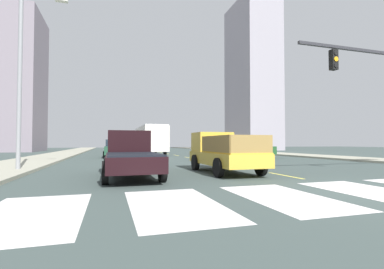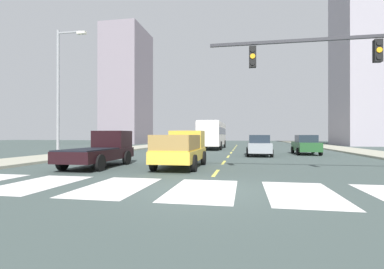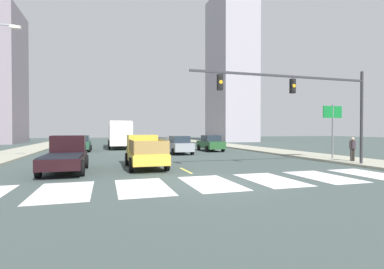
# 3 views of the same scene
# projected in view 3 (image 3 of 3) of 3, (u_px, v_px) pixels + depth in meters

# --- Properties ---
(ground_plane) EXTENTS (160.00, 160.00, 0.00)m
(ground_plane) POSITION_uv_depth(u_px,v_px,m) (211.00, 183.00, 12.36)
(ground_plane) COLOR #3C4947
(sidewalk_right) EXTENTS (3.92, 110.00, 0.15)m
(sidewalk_right) POSITION_uv_depth(u_px,v_px,m) (259.00, 149.00, 33.24)
(sidewalk_right) COLOR #A19F8B
(sidewalk_right) RESTS_ON ground
(sidewalk_left) EXTENTS (3.92, 110.00, 0.15)m
(sidewalk_left) POSITION_uv_depth(u_px,v_px,m) (9.00, 155.00, 25.95)
(sidewalk_left) COLOR #A19F8B
(sidewalk_left) RESTS_ON ground
(crosswalk_stripe_1) EXTENTS (2.03, 3.82, 0.01)m
(crosswalk_stripe_1) POSITION_uv_depth(u_px,v_px,m) (63.00, 191.00, 10.68)
(crosswalk_stripe_1) COLOR silver
(crosswalk_stripe_1) RESTS_ON ground
(crosswalk_stripe_2) EXTENTS (2.03, 3.82, 0.01)m
(crosswalk_stripe_2) POSITION_uv_depth(u_px,v_px,m) (142.00, 187.00, 11.52)
(crosswalk_stripe_2) COLOR silver
(crosswalk_stripe_2) RESTS_ON ground
(crosswalk_stripe_3) EXTENTS (2.03, 3.82, 0.01)m
(crosswalk_stripe_3) POSITION_uv_depth(u_px,v_px,m) (211.00, 183.00, 12.36)
(crosswalk_stripe_3) COLOR silver
(crosswalk_stripe_3) RESTS_ON ground
(crosswalk_stripe_4) EXTENTS (2.03, 3.82, 0.01)m
(crosswalk_stripe_4) POSITION_uv_depth(u_px,v_px,m) (270.00, 180.00, 13.20)
(crosswalk_stripe_4) COLOR silver
(crosswalk_stripe_4) RESTS_ON ground
(crosswalk_stripe_5) EXTENTS (2.03, 3.82, 0.01)m
(crosswalk_stripe_5) POSITION_uv_depth(u_px,v_px,m) (323.00, 177.00, 14.04)
(crosswalk_stripe_5) COLOR silver
(crosswalk_stripe_5) RESTS_ON ground
(crosswalk_stripe_6) EXTENTS (2.03, 3.82, 0.01)m
(crosswalk_stripe_6) POSITION_uv_depth(u_px,v_px,m) (370.00, 174.00, 14.88)
(crosswalk_stripe_6) COLOR silver
(crosswalk_stripe_6) RESTS_ON ground
(lane_dash_0) EXTENTS (0.16, 2.40, 0.01)m
(lane_dash_0) POSITION_uv_depth(u_px,v_px,m) (186.00, 171.00, 16.19)
(lane_dash_0) COLOR #E0D350
(lane_dash_0) RESTS_ON ground
(lane_dash_1) EXTENTS (0.16, 2.40, 0.01)m
(lane_dash_1) POSITION_uv_depth(u_px,v_px,m) (168.00, 161.00, 20.98)
(lane_dash_1) COLOR #E0D350
(lane_dash_1) RESTS_ON ground
(lane_dash_2) EXTENTS (0.16, 2.40, 0.01)m
(lane_dash_2) POSITION_uv_depth(u_px,v_px,m) (156.00, 155.00, 25.77)
(lane_dash_2) COLOR #E0D350
(lane_dash_2) RESTS_ON ground
(lane_dash_3) EXTENTS (0.16, 2.40, 0.01)m
(lane_dash_3) POSITION_uv_depth(u_px,v_px,m) (148.00, 152.00, 30.55)
(lane_dash_3) COLOR #E0D350
(lane_dash_3) RESTS_ON ground
(lane_dash_4) EXTENTS (0.16, 2.40, 0.01)m
(lane_dash_4) POSITION_uv_depth(u_px,v_px,m) (142.00, 149.00, 35.34)
(lane_dash_4) COLOR #E0D350
(lane_dash_4) RESTS_ON ground
(lane_dash_5) EXTENTS (0.16, 2.40, 0.01)m
(lane_dash_5) POSITION_uv_depth(u_px,v_px,m) (138.00, 146.00, 40.13)
(lane_dash_5) COLOR #E0D350
(lane_dash_5) RESTS_ON ground
(lane_dash_6) EXTENTS (0.16, 2.40, 0.01)m
(lane_dash_6) POSITION_uv_depth(u_px,v_px,m) (134.00, 145.00, 44.92)
(lane_dash_6) COLOR #E0D350
(lane_dash_6) RESTS_ON ground
(lane_dash_7) EXTENTS (0.16, 2.40, 0.01)m
(lane_dash_7) POSITION_uv_depth(u_px,v_px,m) (132.00, 143.00, 49.70)
(lane_dash_7) COLOR #E0D350
(lane_dash_7) RESTS_ON ground
(pickup_stakebed) EXTENTS (2.18, 5.20, 1.96)m
(pickup_stakebed) POSITION_uv_depth(u_px,v_px,m) (145.00, 152.00, 17.73)
(pickup_stakebed) COLOR gold
(pickup_stakebed) RESTS_ON ground
(pickup_dark) EXTENTS (2.18, 5.20, 1.96)m
(pickup_dark) POSITION_uv_depth(u_px,v_px,m) (66.00, 155.00, 15.90)
(pickup_dark) COLOR black
(pickup_dark) RESTS_ON ground
(city_bus) EXTENTS (2.72, 10.80, 3.32)m
(city_bus) POSITION_uv_depth(u_px,v_px,m) (119.00, 133.00, 36.95)
(city_bus) COLOR silver
(city_bus) RESTS_ON ground
(sedan_near_left) EXTENTS (2.02, 4.40, 1.72)m
(sedan_near_left) POSITION_uv_depth(u_px,v_px,m) (81.00, 143.00, 30.66)
(sedan_near_left) COLOR #224B35
(sedan_near_left) RESTS_ON ground
(sedan_mid) EXTENTS (2.02, 4.40, 1.72)m
(sedan_mid) POSITION_uv_depth(u_px,v_px,m) (211.00, 143.00, 31.32)
(sedan_mid) COLOR #235128
(sedan_mid) RESTS_ON ground
(sedan_near_right) EXTENTS (2.02, 4.40, 1.72)m
(sedan_near_right) POSITION_uv_depth(u_px,v_px,m) (179.00, 145.00, 27.59)
(sedan_near_right) COLOR gray
(sedan_near_right) RESTS_ON ground
(traffic_signal_gantry) EXTENTS (11.50, 0.27, 6.00)m
(traffic_signal_gantry) POSITION_uv_depth(u_px,v_px,m) (311.00, 96.00, 17.20)
(traffic_signal_gantry) COLOR #2D2D33
(traffic_signal_gantry) RESTS_ON ground
(direction_sign_green) EXTENTS (1.70, 0.12, 4.20)m
(direction_sign_green) POSITION_uv_depth(u_px,v_px,m) (333.00, 120.00, 21.77)
(direction_sign_green) COLOR slate
(direction_sign_green) RESTS_ON ground
(pedestrian_waiting) EXTENTS (0.53, 0.34, 1.64)m
(pedestrian_waiting) POSITION_uv_depth(u_px,v_px,m) (353.00, 147.00, 19.76)
(pedestrian_waiting) COLOR #2C2724
(pedestrian_waiting) RESTS_ON sidewalk_right
(block_mid_left) EXTENTS (7.23, 11.33, 29.85)m
(block_mid_left) POSITION_uv_depth(u_px,v_px,m) (231.00, 69.00, 59.17)
(block_mid_left) COLOR #9C95A0
(block_mid_left) RESTS_ON ground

